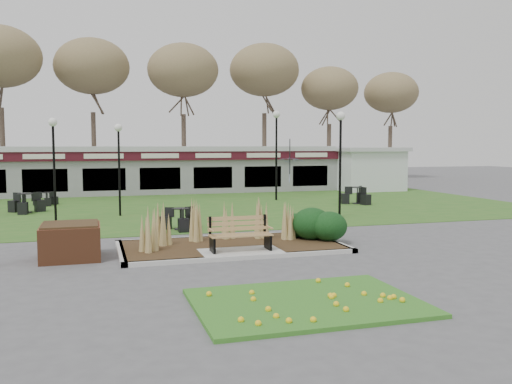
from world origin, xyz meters
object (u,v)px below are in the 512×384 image
object	(u,v)px
park_bench	(240,233)
bistro_set_b	(26,206)
lamp_post_far_left	(53,146)
patio_umbrella	(290,170)
bistro_set_a	(46,201)
lamp_post_far_right	(340,141)
service_hut	(368,168)
lamp_post_mid_right	(276,135)
brick_planter	(71,241)
bistro_set_d	(357,198)
food_pavilion	(157,169)
lamp_post_mid_left	(119,149)
bistro_set_c	(180,222)

from	to	relation	value
park_bench	bistro_set_b	size ratio (longest dim) A/B	1.06
lamp_post_far_left	patio_umbrella	xyz separation A→B (m)	(13.24, 9.58, -1.50)
bistro_set_a	lamp_post_far_right	bearing A→B (deg)	-34.49
service_hut	lamp_post_mid_right	world-z (taller)	lamp_post_mid_right
brick_planter	bistro_set_d	size ratio (longest dim) A/B	0.97
food_pavilion	lamp_post_far_left	xyz separation A→B (m)	(-5.24, -11.55, 1.47)
brick_planter	service_hut	xyz separation A→B (m)	(17.90, 17.00, 0.97)
bistro_set_b	bistro_set_d	bearing A→B (deg)	-3.34
food_pavilion	service_hut	distance (m)	13.64
lamp_post_mid_left	lamp_post_far_left	world-z (taller)	lamp_post_far_left
lamp_post_mid_left	patio_umbrella	world-z (taller)	lamp_post_mid_left
park_bench	patio_umbrella	size ratio (longest dim) A/B	0.75
bistro_set_a	bistro_set_b	xyz separation A→B (m)	(-0.62, -2.89, 0.07)
service_hut	bistro_set_a	size ratio (longest dim) A/B	3.73
lamp_post_far_right	patio_umbrella	size ratio (longest dim) A/B	1.92
bistro_set_c	lamp_post_far_right	bearing A→B (deg)	11.38
lamp_post_mid_right	bistro_set_c	size ratio (longest dim) A/B	3.37
patio_umbrella	lamp_post_far_left	bearing A→B (deg)	-144.09
lamp_post_far_right	lamp_post_far_left	distance (m)	11.32
bistro_set_a	bistro_set_b	size ratio (longest dim) A/B	0.74
service_hut	bistro_set_c	xyz separation A→B (m)	(-14.39, -13.00, -1.18)
lamp_post_mid_right	food_pavilion	bearing A→B (deg)	132.36
brick_planter	lamp_post_far_left	bearing A→B (deg)	96.43
bistro_set_b	service_hut	bearing A→B (deg)	17.35
service_hut	lamp_post_mid_left	size ratio (longest dim) A/B	1.14
lamp_post_far_left	patio_umbrella	world-z (taller)	lamp_post_far_left
park_bench	brick_planter	bearing A→B (deg)	170.31
lamp_post_mid_left	lamp_post_far_right	distance (m)	9.19
park_bench	bistro_set_a	size ratio (longest dim) A/B	1.44
brick_planter	food_pavilion	xyz separation A→B (m)	(4.40, 18.96, 1.00)
park_bench	bistro_set_c	xyz separation A→B (m)	(-0.89, 4.75, -0.32)
lamp_post_mid_right	bistro_set_a	xyz separation A→B (m)	(-11.72, 0.83, -3.28)
lamp_post_mid_left	lamp_post_mid_right	world-z (taller)	lamp_post_mid_right
food_pavilion	bistro_set_a	bearing A→B (deg)	-138.40
bistro_set_b	bistro_set_c	distance (m)	8.85
bistro_set_b	patio_umbrella	bearing A→B (deg)	23.24
food_pavilion	bistro_set_b	bearing A→B (deg)	-128.93
brick_planter	lamp_post_mid_right	size ratio (longest dim) A/B	0.31
park_bench	brick_planter	xyz separation A→B (m)	(-4.40, 0.75, -0.11)
patio_umbrella	bistro_set_d	bearing A→B (deg)	-82.20
food_pavilion	patio_umbrella	size ratio (longest dim) A/B	10.85
lamp_post_far_right	bistro_set_c	size ratio (longest dim) A/B	3.04
food_pavilion	lamp_post_mid_left	distance (m)	10.95
bistro_set_b	bistro_set_c	bearing A→B (deg)	-49.15
food_pavilion	lamp_post_mid_left	size ratio (longest dim) A/B	6.36
food_pavilion	lamp_post_mid_right	distance (m)	8.65
service_hut	bistro_set_d	xyz separation A→B (m)	(-4.51, -7.22, -1.15)
food_pavilion	service_hut	world-z (taller)	food_pavilion
service_hut	bistro_set_a	distance (m)	19.89
park_bench	lamp_post_mid_left	distance (m)	9.86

